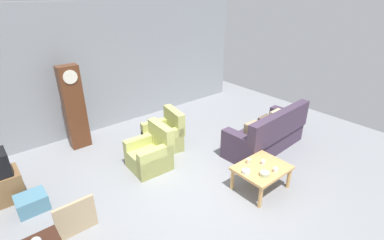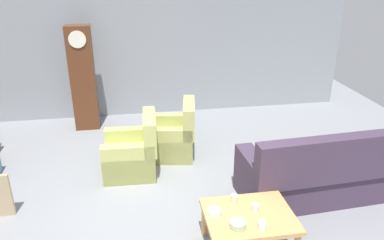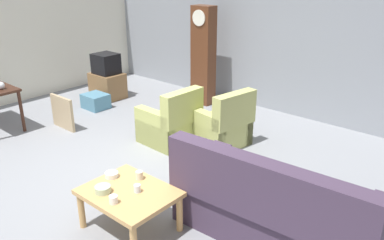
# 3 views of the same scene
# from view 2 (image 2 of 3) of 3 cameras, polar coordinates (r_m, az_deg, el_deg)

# --- Properties ---
(ground_plane) EXTENTS (10.40, 10.40, 0.00)m
(ground_plane) POSITION_cam_2_polar(r_m,az_deg,el_deg) (4.97, -4.52, -14.00)
(ground_plane) COLOR gray
(garage_door_wall) EXTENTS (8.40, 0.16, 3.20)m
(garage_door_wall) POSITION_cam_2_polar(r_m,az_deg,el_deg) (7.70, -7.47, 12.42)
(garage_door_wall) COLOR gray
(garage_door_wall) RESTS_ON ground_plane
(couch_floral) EXTENTS (2.15, 1.00, 1.04)m
(couch_floral) POSITION_cam_2_polar(r_m,az_deg,el_deg) (5.36, 18.88, -7.75)
(couch_floral) COLOR #423347
(couch_floral) RESTS_ON ground_plane
(armchair_olive_near) EXTENTS (0.82, 0.79, 0.92)m
(armchair_olive_near) POSITION_cam_2_polar(r_m,az_deg,el_deg) (5.74, -8.97, -5.13)
(armchair_olive_near) COLOR #B7BC66
(armchair_olive_near) RESTS_ON ground_plane
(armchair_olive_far) EXTENTS (0.90, 0.88, 0.92)m
(armchair_olive_far) POSITION_cam_2_polar(r_m,az_deg,el_deg) (6.19, -2.95, -2.70)
(armchair_olive_far) COLOR tan
(armchair_olive_far) RESTS_ON ground_plane
(coffee_table_wood) EXTENTS (0.96, 0.76, 0.47)m
(coffee_table_wood) POSITION_cam_2_polar(r_m,az_deg,el_deg) (4.25, 8.64, -14.71)
(coffee_table_wood) COLOR tan
(coffee_table_wood) RESTS_ON ground_plane
(grandfather_clock) EXTENTS (0.44, 0.30, 1.96)m
(grandfather_clock) POSITION_cam_2_polar(r_m,az_deg,el_deg) (7.26, -16.24, 6.05)
(grandfather_clock) COLOR #562D19
(grandfather_clock) RESTS_ON ground_plane
(cup_white_porcelain) EXTENTS (0.09, 0.09, 0.08)m
(cup_white_porcelain) POSITION_cam_2_polar(r_m,az_deg,el_deg) (4.02, 10.61, -15.42)
(cup_white_porcelain) COLOR white
(cup_white_porcelain) RESTS_ON coffee_table_wood
(cup_blue_rimmed) EXTENTS (0.07, 0.07, 0.08)m
(cup_blue_rimmed) POSITION_cam_2_polar(r_m,az_deg,el_deg) (4.24, 9.61, -12.98)
(cup_blue_rimmed) COLOR silver
(cup_blue_rimmed) RESTS_ON coffee_table_wood
(cup_cream_tall) EXTENTS (0.08, 0.08, 0.09)m
(cup_cream_tall) POSITION_cam_2_polar(r_m,az_deg,el_deg) (4.34, 6.46, -11.77)
(cup_cream_tall) COLOR beige
(cup_cream_tall) RESTS_ON coffee_table_wood
(bowl_white_stacked) EXTENTS (0.15, 0.15, 0.06)m
(bowl_white_stacked) POSITION_cam_2_polar(r_m,az_deg,el_deg) (4.16, 3.44, -13.72)
(bowl_white_stacked) COLOR white
(bowl_white_stacked) RESTS_ON coffee_table_wood
(bowl_shallow_green) EXTENTS (0.17, 0.17, 0.07)m
(bowl_shallow_green) POSITION_cam_2_polar(r_m,az_deg,el_deg) (3.99, 6.96, -15.50)
(bowl_shallow_green) COLOR #B2C69E
(bowl_shallow_green) RESTS_ON coffee_table_wood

